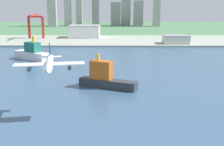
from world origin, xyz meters
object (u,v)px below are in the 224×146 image
at_px(container_barge, 105,78).
at_px(warehouse_annex, 176,39).
at_px(port_crane_red, 35,21).
at_px(airplane_landing, 49,64).
at_px(warehouse_main, 84,31).
at_px(ferry_boat, 32,53).

distance_m(container_barge, warehouse_annex, 257.52).
xyz_separation_m(port_crane_red, warehouse_annex, (229.31, -65.25, -23.68)).
relative_size(airplane_landing, warehouse_annex, 1.07).
bearing_deg(warehouse_main, container_barge, -81.68).
bearing_deg(port_crane_red, ferry_boat, -77.35).
height_order(airplane_landing, ferry_boat, airplane_landing).
bearing_deg(airplane_landing, warehouse_main, 92.83).
height_order(port_crane_red, warehouse_annex, port_crane_red).
relative_size(airplane_landing, ferry_boat, 0.91).
bearing_deg(port_crane_red, warehouse_annex, -15.88).
distance_m(warehouse_main, warehouse_annex, 167.91).
height_order(ferry_boat, warehouse_main, ferry_boat).
xyz_separation_m(container_barge, port_crane_red, (-128.82, 302.35, 24.98)).
relative_size(ferry_boat, warehouse_main, 0.83).
relative_size(airplane_landing, warehouse_main, 0.75).
xyz_separation_m(ferry_boat, warehouse_main, (40.53, 201.85, 5.81)).
relative_size(port_crane_red, warehouse_main, 0.85).
height_order(ferry_boat, warehouse_annex, ferry_boat).
height_order(port_crane_red, warehouse_main, port_crane_red).
height_order(airplane_landing, port_crane_red, port_crane_red).
relative_size(container_barge, warehouse_annex, 1.18).
bearing_deg(warehouse_main, ferry_boat, -101.35).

